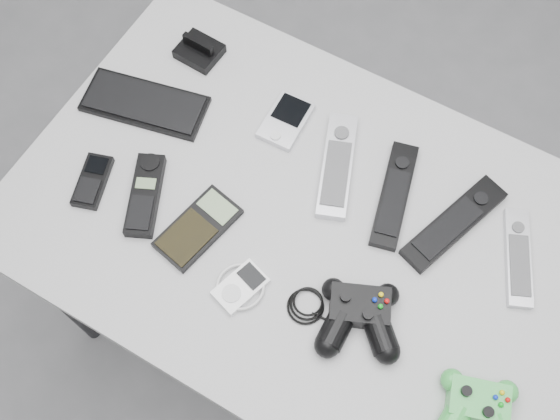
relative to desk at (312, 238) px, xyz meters
The scene contains 15 objects.
floor 0.71m from the desk, 143.80° to the right, with size 3.50×3.50×0.00m, color slate.
desk is the anchor object (origin of this frame).
pda_keyboard 0.44m from the desk, behind, with size 0.25×0.11×0.02m, color black.
dock_bracket 0.47m from the desk, 150.48° to the left, with size 0.09×0.08×0.05m, color black.
pda 0.24m from the desk, 132.75° to the left, with size 0.08×0.12×0.02m, color silver.
remote_silver_a 0.15m from the desk, 97.96° to the left, with size 0.06×0.23×0.02m, color silver.
remote_black_a 0.18m from the desk, 50.15° to the left, with size 0.05×0.22×0.02m, color black.
remote_black_b 0.27m from the desk, 29.53° to the left, with size 0.06×0.24×0.02m, color black.
remote_silver_b 0.39m from the desk, 19.32° to the left, with size 0.04×0.19×0.02m, color #BABAC2.
mobile_phone 0.44m from the desk, 161.76° to the right, with size 0.05×0.11×0.02m, color black.
cordless_handset 0.33m from the desk, 160.02° to the right, with size 0.05×0.17×0.03m, color black.
calculator 0.23m from the desk, 147.48° to the right, with size 0.08×0.16×0.02m, color black.
mp3_player 0.20m from the desk, 107.04° to the right, with size 0.09×0.09×0.02m, color white.
controller_black 0.22m from the desk, 37.57° to the right, with size 0.25×0.16×0.05m, color black, non-canonical shape.
controller_green 0.44m from the desk, 22.58° to the right, with size 0.14×0.15×0.05m, color #248323, non-canonical shape.
Camera 1 is at (0.27, -0.40, 1.90)m, focal length 42.00 mm.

